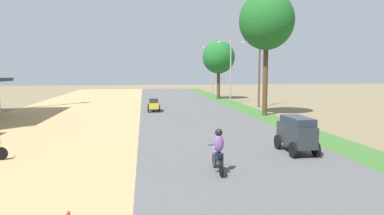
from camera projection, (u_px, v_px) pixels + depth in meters
name	position (u px, v px, depth m)	size (l,w,h in m)	color
median_tree_second	(267.00, 21.00, 28.57)	(4.51, 4.51, 10.22)	#4C351E
median_tree_third	(219.00, 57.00, 45.66)	(4.22, 4.22, 7.64)	#4C351E
streetlamp_mid	(231.00, 67.00, 40.15)	(3.16, 0.20, 7.19)	gray
streetlamp_far	(213.00, 67.00, 50.55)	(3.16, 0.20, 7.25)	gray
utility_pole_near	(259.00, 66.00, 35.79)	(1.80, 0.20, 8.27)	brown
car_van_charcoal	(296.00, 133.00, 15.92)	(1.19, 2.41, 1.67)	#282D33
car_sedan_yellow	(154.00, 104.00, 32.05)	(1.10, 2.26, 1.19)	gold
motorbike_ahead_third	(218.00, 152.00, 12.88)	(0.54, 1.80, 1.66)	black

